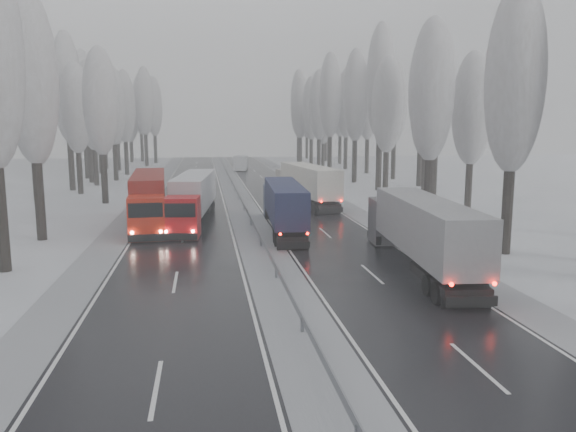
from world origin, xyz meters
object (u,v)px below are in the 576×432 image
object	(u,v)px
truck_cream_box	(306,182)
truck_red_white	(193,196)
truck_blue_box	(283,203)
truck_grey_tarp	(420,228)
truck_red_red	(149,196)
box_truck_distant	(241,163)

from	to	relation	value
truck_cream_box	truck_red_white	xyz separation A→B (m)	(-11.21, -9.66, -0.05)
truck_blue_box	truck_grey_tarp	bearing A→B (deg)	-62.20
truck_blue_box	truck_red_white	distance (m)	8.17
truck_cream_box	truck_red_red	bearing A→B (deg)	-153.45
truck_red_white	truck_red_red	world-z (taller)	truck_red_red
truck_grey_tarp	truck_cream_box	xyz separation A→B (m)	(-1.58, 26.84, -0.00)
box_truck_distant	truck_red_red	bearing A→B (deg)	-94.14
truck_cream_box	truck_red_white	bearing A→B (deg)	-146.07
box_truck_distant	truck_red_white	distance (m)	56.02
truck_grey_tarp	truck_cream_box	bearing A→B (deg)	98.02
truck_grey_tarp	truck_blue_box	xyz separation A→B (m)	(-5.90, 12.79, -0.19)
truck_red_white	box_truck_distant	bearing A→B (deg)	88.15
box_truck_distant	truck_red_red	size ratio (longest dim) A/B	0.47
truck_blue_box	truck_cream_box	xyz separation A→B (m)	(4.32, 14.06, 0.18)
truck_grey_tarp	truck_red_red	distance (m)	23.67
truck_blue_box	truck_cream_box	world-z (taller)	truck_cream_box
truck_blue_box	box_truck_distant	bearing A→B (deg)	92.41
truck_blue_box	truck_red_red	size ratio (longest dim) A/B	0.91
truck_cream_box	box_truck_distant	bearing A→B (deg)	87.74
truck_blue_box	truck_red_white	world-z (taller)	truck_red_white
truck_blue_box	truck_red_red	bearing A→B (deg)	160.61
truck_red_red	box_truck_distant	bearing A→B (deg)	74.86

